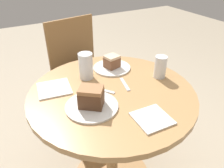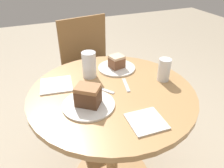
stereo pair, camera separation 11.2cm
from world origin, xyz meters
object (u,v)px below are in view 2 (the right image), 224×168
at_px(plate_far, 117,68).
at_px(cake_slice_near, 88,95).
at_px(plate_near, 89,105).
at_px(glass_water, 164,71).
at_px(chair, 91,67).
at_px(cake_slice_far, 117,62).
at_px(glass_lemonade, 89,66).

distance_m(plate_far, cake_slice_near, 0.40).
height_order(plate_near, glass_water, glass_water).
bearing_deg(plate_far, cake_slice_near, -132.54).
bearing_deg(chair, cake_slice_near, -116.63).
xyz_separation_m(plate_near, cake_slice_near, (0.00, 0.00, 0.05)).
relative_size(plate_near, cake_slice_near, 1.82).
distance_m(plate_near, cake_slice_far, 0.40).
height_order(plate_far, cake_slice_near, cake_slice_near).
xyz_separation_m(plate_near, plate_far, (0.27, 0.30, 0.00)).
xyz_separation_m(cake_slice_far, glass_lemonade, (-0.18, -0.03, 0.02)).
distance_m(chair, plate_near, 0.92).
height_order(plate_far, glass_lemonade, glass_lemonade).
bearing_deg(cake_slice_far, glass_lemonade, -170.60).
distance_m(chair, glass_lemonade, 0.68).
height_order(chair, cake_slice_near, chair).
bearing_deg(glass_lemonade, plate_far, 9.40).
relative_size(plate_near, cake_slice_far, 2.61).
distance_m(chair, cake_slice_far, 0.62).
xyz_separation_m(cake_slice_near, cake_slice_far, (0.27, 0.30, -0.01)).
height_order(plate_far, cake_slice_far, cake_slice_far).
xyz_separation_m(chair, cake_slice_far, (0.01, -0.55, 0.30)).
relative_size(cake_slice_near, glass_lemonade, 0.91).
distance_m(plate_far, glass_lemonade, 0.20).
bearing_deg(cake_slice_near, glass_water, 8.76).
height_order(chair, glass_water, chair).
height_order(chair, cake_slice_far, chair).
relative_size(chair, cake_slice_far, 9.26).
xyz_separation_m(plate_far, glass_lemonade, (-0.18, -0.03, 0.06)).
bearing_deg(plate_near, glass_water, 8.76).
relative_size(plate_near, plate_far, 1.09).
relative_size(plate_near, glass_water, 1.95).
relative_size(chair, plate_far, 3.85).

